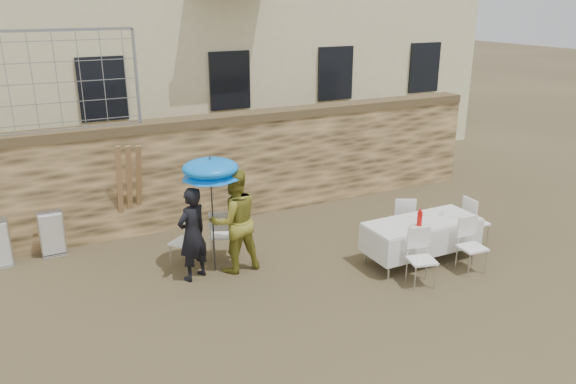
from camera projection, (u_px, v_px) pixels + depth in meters
name	position (u px, v px, depth m)	size (l,w,h in m)	color
ground	(332.00, 334.00, 7.98)	(80.00, 80.00, 0.00)	brown
stone_wall	(212.00, 169.00, 11.84)	(13.00, 0.50, 2.20)	olive
chain_link_fence	(45.00, 83.00, 9.91)	(3.20, 0.06, 1.80)	gray
man_suit	(192.00, 234.00, 9.32)	(0.59, 0.39, 1.63)	black
woman_dress	(234.00, 220.00, 9.60)	(0.89, 0.70, 1.84)	gold
umbrella	(211.00, 172.00, 9.25)	(0.98, 0.98, 1.93)	#3F3F44
couple_chair_left	(184.00, 240.00, 9.89)	(0.48, 0.48, 0.96)	white
couple_chair_right	(221.00, 233.00, 10.19)	(0.48, 0.48, 0.96)	white
banquet_table	(422.00, 223.00, 10.00)	(2.10, 0.85, 0.78)	silver
soda_bottle	(420.00, 218.00, 9.73)	(0.09, 0.09, 0.26)	red
table_chair_front_left	(422.00, 259.00, 9.19)	(0.48, 0.48, 0.96)	white
table_chair_front_right	(473.00, 246.00, 9.66)	(0.48, 0.48, 0.96)	white
table_chair_back	(403.00, 219.00, 10.84)	(0.48, 0.48, 0.96)	white
table_chair_side	(476.00, 221.00, 10.76)	(0.48, 0.48, 0.96)	white
chair_stack_right	(52.00, 232.00, 10.31)	(0.46, 0.32, 0.92)	white
wood_planks	(136.00, 190.00, 10.87)	(0.70, 0.20, 2.00)	#A37749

